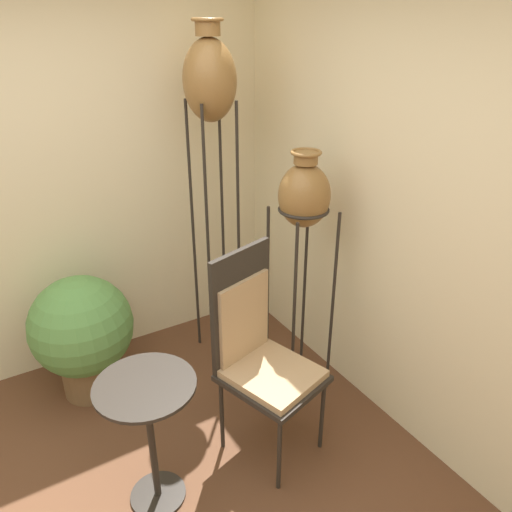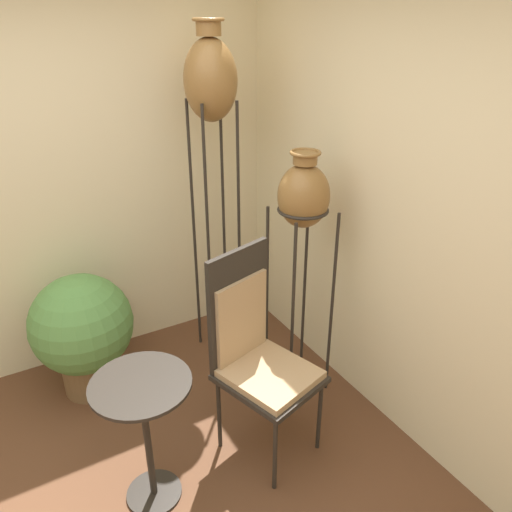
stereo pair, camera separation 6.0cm
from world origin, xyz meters
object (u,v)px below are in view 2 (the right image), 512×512
object	(u,v)px
chair	(256,348)
potted_plant	(83,330)
vase_stand_tall	(211,87)
vase_stand_medium	(303,201)
side_table	(145,416)

from	to	relation	value
chair	potted_plant	world-z (taller)	chair
vase_stand_tall	vase_stand_medium	distance (m)	0.90
chair	side_table	bearing A→B (deg)	169.46
chair	vase_stand_medium	bearing A→B (deg)	14.43
vase_stand_tall	potted_plant	xyz separation A→B (m)	(-0.97, 0.01, -1.43)
vase_stand_medium	side_table	bearing A→B (deg)	-162.50
vase_stand_tall	chair	size ratio (longest dim) A/B	1.88
vase_stand_tall	vase_stand_medium	bearing A→B (deg)	-68.32
side_table	potted_plant	size ratio (longest dim) A/B	0.90
chair	potted_plant	size ratio (longest dim) A/B	1.45
chair	side_table	world-z (taller)	chair
chair	potted_plant	bearing A→B (deg)	111.25
chair	potted_plant	xyz separation A→B (m)	(-0.74, 0.95, -0.19)
vase_stand_tall	potted_plant	bearing A→B (deg)	179.23
vase_stand_tall	side_table	bearing A→B (deg)	-131.55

